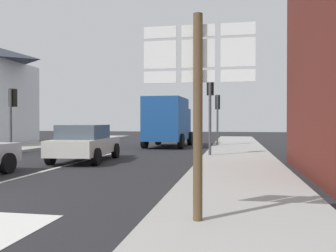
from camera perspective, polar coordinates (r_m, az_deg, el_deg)
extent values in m
plane|color=#232326|center=(16.75, -10.66, -4.78)|extent=(80.00, 80.00, 0.00)
cube|color=#9E9B96|center=(13.63, 11.16, -5.76)|extent=(3.01, 44.00, 0.14)
cube|color=silver|center=(13.12, -17.02, -6.31)|extent=(0.16, 12.00, 0.01)
cylinder|color=black|center=(12.13, -24.16, -5.43)|extent=(0.22, 0.64, 0.64)
cube|color=beige|center=(14.88, -12.94, -3.09)|extent=(2.04, 4.31, 0.60)
cube|color=#47515B|center=(14.62, -13.28, -0.90)|extent=(1.69, 2.20, 0.55)
cylinder|color=black|center=(16.47, -14.24, -3.77)|extent=(0.26, 0.65, 0.64)
cylinder|color=black|center=(15.93, -8.34, -3.91)|extent=(0.26, 0.65, 0.64)
cylinder|color=black|center=(13.99, -18.19, -4.58)|extent=(0.26, 0.65, 0.64)
cylinder|color=black|center=(13.35, -11.33, -4.81)|extent=(0.26, 0.65, 0.64)
cube|color=#19478C|center=(21.97, -0.29, 1.11)|extent=(2.31, 3.76, 2.60)
cube|color=#19478C|center=(24.42, 0.98, 0.37)|extent=(2.13, 1.36, 2.00)
cube|color=#47515B|center=(24.47, 1.00, 2.24)|extent=(1.76, 0.15, 0.70)
cylinder|color=black|center=(24.63, -1.56, -1.95)|extent=(0.31, 0.91, 0.90)
cylinder|color=black|center=(24.20, 3.51, -2.00)|extent=(0.31, 0.91, 0.90)
cylinder|color=black|center=(21.35, -3.73, -2.37)|extent=(0.31, 0.91, 0.90)
cylinder|color=black|center=(20.85, 2.10, -2.44)|extent=(0.31, 0.91, 0.90)
cylinder|color=brown|center=(5.32, 4.76, 0.63)|extent=(0.14, 0.14, 3.20)
cube|color=white|center=(5.62, -1.26, 14.64)|extent=(0.50, 0.03, 0.18)
cube|color=black|center=(5.64, -1.22, 14.60)|extent=(0.43, 0.01, 0.13)
cube|color=white|center=(5.55, -1.26, 11.23)|extent=(0.50, 0.03, 0.42)
cube|color=black|center=(5.57, -1.22, 11.20)|extent=(0.43, 0.01, 0.32)
cube|color=white|center=(5.50, -1.26, 7.74)|extent=(0.50, 0.03, 0.18)
cube|color=black|center=(5.52, -1.22, 7.72)|extent=(0.43, 0.01, 0.13)
cube|color=white|center=(5.53, 4.83, 14.86)|extent=(0.50, 0.03, 0.18)
cube|color=black|center=(5.55, 4.85, 14.81)|extent=(0.43, 0.01, 0.13)
cube|color=white|center=(5.46, 4.83, 11.40)|extent=(0.50, 0.03, 0.42)
cube|color=black|center=(5.48, 4.85, 11.36)|extent=(0.43, 0.01, 0.32)
cube|color=white|center=(5.41, 4.82, 7.86)|extent=(0.50, 0.03, 0.18)
cube|color=black|center=(5.43, 4.84, 7.83)|extent=(0.43, 0.01, 0.13)
cube|color=white|center=(5.51, 11.05, 14.91)|extent=(0.50, 0.03, 0.18)
cube|color=black|center=(5.53, 11.05, 14.87)|extent=(0.43, 0.01, 0.13)
cube|color=white|center=(5.44, 11.05, 11.44)|extent=(0.50, 0.03, 0.42)
cube|color=black|center=(5.45, 11.04, 11.40)|extent=(0.43, 0.01, 0.32)
cube|color=white|center=(5.38, 11.04, 7.88)|extent=(0.50, 0.03, 0.18)
cube|color=black|center=(5.40, 11.03, 7.85)|extent=(0.43, 0.01, 0.13)
cylinder|color=#47474C|center=(15.69, 6.68, 1.54)|extent=(0.12, 0.12, 3.66)
cube|color=black|center=(15.97, 6.74, 6.49)|extent=(0.30, 0.28, 0.90)
sphere|color=#360303|center=(16.14, 6.77, 7.39)|extent=(0.18, 0.18, 0.18)
sphere|color=orange|center=(16.11, 6.77, 6.40)|extent=(0.18, 0.18, 0.18)
sphere|color=black|center=(16.09, 6.77, 5.41)|extent=(0.18, 0.18, 0.18)
cylinder|color=#47474C|center=(19.55, -23.73, 0.73)|extent=(0.12, 0.12, 3.25)
cube|color=black|center=(19.75, -23.42, 4.14)|extent=(0.30, 0.28, 0.90)
sphere|color=#360303|center=(19.88, -23.19, 4.90)|extent=(0.18, 0.18, 0.18)
sphere|color=orange|center=(19.87, -23.19, 4.09)|extent=(0.18, 0.18, 0.18)
sphere|color=black|center=(19.85, -23.19, 3.29)|extent=(0.18, 0.18, 0.18)
cylinder|color=#47474C|center=(22.66, 7.87, 0.80)|extent=(0.12, 0.12, 3.27)
cube|color=black|center=(22.90, 7.89, 3.76)|extent=(0.30, 0.28, 0.90)
sphere|color=#360303|center=(23.05, 7.91, 4.41)|extent=(0.18, 0.18, 0.18)
sphere|color=orange|center=(23.03, 7.91, 3.72)|extent=(0.18, 0.18, 0.18)
sphere|color=black|center=(23.02, 7.91, 3.02)|extent=(0.18, 0.18, 0.18)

